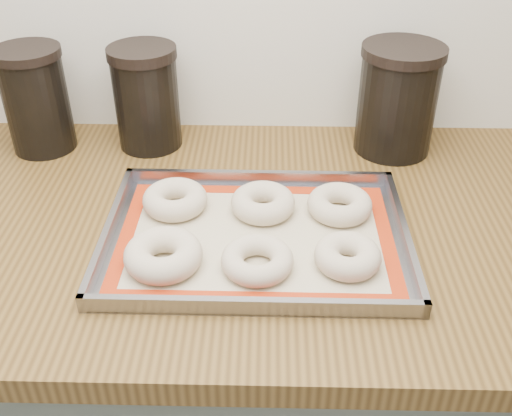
{
  "coord_description": "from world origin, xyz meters",
  "views": [
    {
      "loc": [
        -0.03,
        0.88,
        1.46
      ],
      "look_at": [
        -0.05,
        1.61,
        0.96
      ],
      "focal_mm": 42.0,
      "sensor_mm": 36.0,
      "label": 1
    }
  ],
  "objects_px": {
    "canister_left": "(36,99)",
    "baking_tray": "(256,237)",
    "bagel_front_mid": "(257,260)",
    "bagel_front_right": "(348,256)",
    "bagel_front_left": "(163,255)",
    "bagel_back_left": "(175,199)",
    "bagel_back_right": "(340,204)",
    "bagel_back_mid": "(263,203)",
    "canister_mid": "(146,97)",
    "canister_right": "(397,99)"
  },
  "relations": [
    {
      "from": "canister_left",
      "to": "baking_tray",
      "type": "bearing_deg",
      "value": -34.83
    },
    {
      "from": "bagel_front_mid",
      "to": "bagel_front_right",
      "type": "height_order",
      "value": "bagel_front_right"
    },
    {
      "from": "bagel_front_left",
      "to": "bagel_front_mid",
      "type": "height_order",
      "value": "bagel_front_left"
    },
    {
      "from": "baking_tray",
      "to": "canister_left",
      "type": "relative_size",
      "value": 2.34
    },
    {
      "from": "baking_tray",
      "to": "bagel_back_left",
      "type": "distance_m",
      "value": 0.15
    },
    {
      "from": "bagel_front_mid",
      "to": "bagel_back_left",
      "type": "height_order",
      "value": "bagel_back_left"
    },
    {
      "from": "bagel_back_right",
      "to": "bagel_front_right",
      "type": "bearing_deg",
      "value": -90.32
    },
    {
      "from": "bagel_front_left",
      "to": "bagel_back_mid",
      "type": "height_order",
      "value": "bagel_front_left"
    },
    {
      "from": "bagel_back_left",
      "to": "canister_left",
      "type": "relative_size",
      "value": 0.53
    },
    {
      "from": "bagel_front_left",
      "to": "canister_left",
      "type": "bearing_deg",
      "value": 128.49
    },
    {
      "from": "bagel_front_mid",
      "to": "canister_left",
      "type": "relative_size",
      "value": 0.53
    },
    {
      "from": "bagel_back_left",
      "to": "canister_mid",
      "type": "height_order",
      "value": "canister_mid"
    },
    {
      "from": "bagel_back_left",
      "to": "bagel_front_right",
      "type": "bearing_deg",
      "value": -27.66
    },
    {
      "from": "bagel_front_left",
      "to": "canister_mid",
      "type": "bearing_deg",
      "value": 102.35
    },
    {
      "from": "bagel_back_right",
      "to": "canister_mid",
      "type": "bearing_deg",
      "value": 145.51
    },
    {
      "from": "canister_left",
      "to": "canister_right",
      "type": "distance_m",
      "value": 0.67
    },
    {
      "from": "canister_left",
      "to": "canister_mid",
      "type": "height_order",
      "value": "canister_left"
    },
    {
      "from": "bagel_front_mid",
      "to": "bagel_back_mid",
      "type": "height_order",
      "value": "bagel_back_mid"
    },
    {
      "from": "baking_tray",
      "to": "bagel_front_left",
      "type": "relative_size",
      "value": 4.09
    },
    {
      "from": "bagel_front_left",
      "to": "baking_tray",
      "type": "bearing_deg",
      "value": 27.95
    },
    {
      "from": "bagel_front_mid",
      "to": "canister_mid",
      "type": "distance_m",
      "value": 0.44
    },
    {
      "from": "bagel_front_left",
      "to": "bagel_front_mid",
      "type": "distance_m",
      "value": 0.13
    },
    {
      "from": "bagel_front_left",
      "to": "bagel_front_mid",
      "type": "bearing_deg",
      "value": -1.67
    },
    {
      "from": "bagel_back_left",
      "to": "canister_right",
      "type": "distance_m",
      "value": 0.45
    },
    {
      "from": "bagel_front_left",
      "to": "canister_right",
      "type": "relative_size",
      "value": 0.56
    },
    {
      "from": "bagel_front_mid",
      "to": "bagel_back_left",
      "type": "bearing_deg",
      "value": 132.62
    },
    {
      "from": "bagel_back_right",
      "to": "bagel_front_left",
      "type": "bearing_deg",
      "value": -152.35
    },
    {
      "from": "bagel_back_left",
      "to": "bagel_front_left",
      "type": "bearing_deg",
      "value": -88.77
    },
    {
      "from": "bagel_front_left",
      "to": "bagel_back_mid",
      "type": "relative_size",
      "value": 1.09
    },
    {
      "from": "canister_left",
      "to": "canister_right",
      "type": "bearing_deg",
      "value": 0.86
    },
    {
      "from": "bagel_front_mid",
      "to": "canister_right",
      "type": "bearing_deg",
      "value": 56.05
    },
    {
      "from": "bagel_back_mid",
      "to": "canister_left",
      "type": "height_order",
      "value": "canister_left"
    },
    {
      "from": "baking_tray",
      "to": "bagel_back_right",
      "type": "height_order",
      "value": "bagel_back_right"
    },
    {
      "from": "canister_mid",
      "to": "canister_right",
      "type": "height_order",
      "value": "canister_right"
    },
    {
      "from": "baking_tray",
      "to": "bagel_front_right",
      "type": "xyz_separation_m",
      "value": [
        0.13,
        -0.06,
        0.02
      ]
    },
    {
      "from": "bagel_back_mid",
      "to": "canister_mid",
      "type": "height_order",
      "value": "canister_mid"
    },
    {
      "from": "canister_mid",
      "to": "bagel_back_mid",
      "type": "bearing_deg",
      "value": -46.81
    },
    {
      "from": "bagel_back_left",
      "to": "canister_left",
      "type": "distance_m",
      "value": 0.36
    },
    {
      "from": "baking_tray",
      "to": "bagel_front_mid",
      "type": "relative_size",
      "value": 4.45
    },
    {
      "from": "bagel_front_right",
      "to": "canister_mid",
      "type": "distance_m",
      "value": 0.51
    },
    {
      "from": "bagel_back_right",
      "to": "canister_right",
      "type": "xyz_separation_m",
      "value": [
        0.12,
        0.23,
        0.08
      ]
    },
    {
      "from": "bagel_front_mid",
      "to": "canister_left",
      "type": "xyz_separation_m",
      "value": [
        -0.42,
        0.36,
        0.08
      ]
    },
    {
      "from": "bagel_back_mid",
      "to": "bagel_back_right",
      "type": "height_order",
      "value": "bagel_back_mid"
    },
    {
      "from": "bagel_back_right",
      "to": "canister_left",
      "type": "bearing_deg",
      "value": 158.11
    },
    {
      "from": "canister_right",
      "to": "bagel_back_left",
      "type": "bearing_deg",
      "value": -150.07
    },
    {
      "from": "bagel_back_left",
      "to": "bagel_front_mid",
      "type": "bearing_deg",
      "value": -47.38
    },
    {
      "from": "bagel_front_right",
      "to": "canister_right",
      "type": "height_order",
      "value": "canister_right"
    },
    {
      "from": "bagel_front_left",
      "to": "canister_mid",
      "type": "relative_size",
      "value": 0.58
    },
    {
      "from": "canister_left",
      "to": "bagel_back_right",
      "type": "bearing_deg",
      "value": -21.89
    },
    {
      "from": "bagel_back_mid",
      "to": "canister_mid",
      "type": "xyz_separation_m",
      "value": [
        -0.22,
        0.24,
        0.08
      ]
    }
  ]
}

